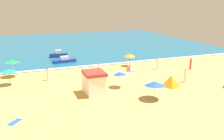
# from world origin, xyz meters

# --- Properties ---
(ground_plane) EXTENTS (60.00, 60.00, 0.00)m
(ground_plane) POSITION_xyz_m (0.00, 0.00, 0.00)
(ground_plane) COLOR #E0A856
(ocean_water) EXTENTS (60.00, 44.00, 0.10)m
(ocean_water) POSITION_xyz_m (0.00, 28.00, 0.05)
(ocean_water) COLOR #196084
(ocean_water) RESTS_ON ground_plane
(wave_breaker_foam) EXTENTS (57.00, 0.70, 0.01)m
(wave_breaker_foam) POSITION_xyz_m (0.00, 6.30, 0.10)
(wave_breaker_foam) COLOR white
(wave_breaker_foam) RESTS_ON ocean_water
(lifeguard_cabana) EXTENTS (2.25, 2.69, 2.56)m
(lifeguard_cabana) POSITION_xyz_m (-4.43, -5.54, 1.30)
(lifeguard_cabana) COLOR white
(lifeguard_cabana) RESTS_ON ground_plane
(beach_umbrella_0) EXTENTS (2.52, 2.54, 2.39)m
(beach_umbrella_0) POSITION_xyz_m (-12.97, 4.40, 2.14)
(beach_umbrella_0) COLOR silver
(beach_umbrella_0) RESTS_ON ground_plane
(beach_umbrella_1) EXTENTS (1.94, 1.97, 2.08)m
(beach_umbrella_1) POSITION_xyz_m (4.22, 4.21, 1.77)
(beach_umbrella_1) COLOR #4C3823
(beach_umbrella_1) RESTS_ON ground_plane
(beach_umbrella_3) EXTENTS (2.16, 2.16, 1.99)m
(beach_umbrella_3) POSITION_xyz_m (-1.01, -4.57, 1.75)
(beach_umbrella_3) COLOR silver
(beach_umbrella_3) RESTS_ON ground_plane
(beach_umbrella_4) EXTENTS (2.78, 2.81, 2.06)m
(beach_umbrella_4) POSITION_xyz_m (1.03, -9.21, 1.72)
(beach_umbrella_4) COLOR silver
(beach_umbrella_4) RESTS_ON ground_plane
(beach_umbrella_5) EXTENTS (2.21, 2.21, 2.00)m
(beach_umbrella_5) POSITION_xyz_m (-13.37, 0.86, 1.83)
(beach_umbrella_5) COLOR #4C3823
(beach_umbrella_5) RESTS_ON ground_plane
(beach_tent) EXTENTS (2.18, 2.05, 1.38)m
(beach_tent) POSITION_xyz_m (4.86, -6.48, 0.69)
(beach_tent) COLOR orange
(beach_tent) RESTS_ON ground_plane
(beachgoer_0) EXTENTS (0.36, 0.36, 1.78)m
(beachgoer_0) POSITION_xyz_m (12.13, -0.67, 0.86)
(beachgoer_0) COLOR red
(beachgoer_0) RESTS_ON ground_plane
(beachgoer_1) EXTENTS (0.46, 0.46, 1.82)m
(beachgoer_1) POSITION_xyz_m (7.53, -5.59, 0.86)
(beachgoer_1) COLOR white
(beachgoer_1) RESTS_ON ground_plane
(beachgoer_2) EXTENTS (0.46, 0.46, 0.81)m
(beachgoer_2) POSITION_xyz_m (2.88, 1.61, 0.34)
(beachgoer_2) COLOR #D84CA5
(beachgoer_2) RESTS_ON ground_plane
(beachgoer_3) EXTENTS (0.53, 0.53, 0.82)m
(beachgoer_3) POSITION_xyz_m (-0.93, 4.00, 0.34)
(beachgoer_3) COLOR white
(beachgoer_3) RESTS_ON ground_plane
(beachgoer_4) EXTENTS (0.39, 0.39, 1.91)m
(beachgoer_4) POSITION_xyz_m (7.32, 0.96, 0.93)
(beachgoer_4) COLOR white
(beachgoer_4) RESTS_ON ground_plane
(beachgoer_5) EXTENTS (0.56, 0.56, 1.78)m
(beachgoer_5) POSITION_xyz_m (-8.73, 1.24, 0.83)
(beachgoer_5) COLOR white
(beachgoer_5) RESTS_ON ground_plane
(beach_towel_0) EXTENTS (1.83, 1.48, 0.01)m
(beach_towel_0) POSITION_xyz_m (3.51, 0.89, 0.01)
(beach_towel_0) COLOR #D84CA5
(beach_towel_0) RESTS_ON ground_plane
(beach_towel_1) EXTENTS (1.37, 1.44, 0.01)m
(beach_towel_1) POSITION_xyz_m (-12.69, -9.65, 0.01)
(beach_towel_1) COLOR blue
(beach_towel_1) RESTS_ON ground_plane
(small_boat_0) EXTENTS (3.34, 1.42, 1.29)m
(small_boat_0) POSITION_xyz_m (-5.44, 14.49, 0.54)
(small_boat_0) COLOR navy
(small_boat_0) RESTS_ON ocean_water
(small_boat_1) EXTENTS (3.90, 1.48, 1.04)m
(small_boat_1) POSITION_xyz_m (-5.12, 10.03, 0.44)
(small_boat_1) COLOR navy
(small_boat_1) RESTS_ON ocean_water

